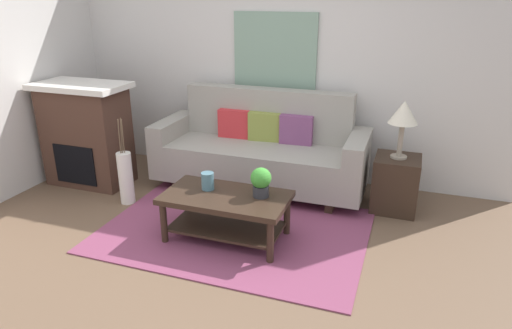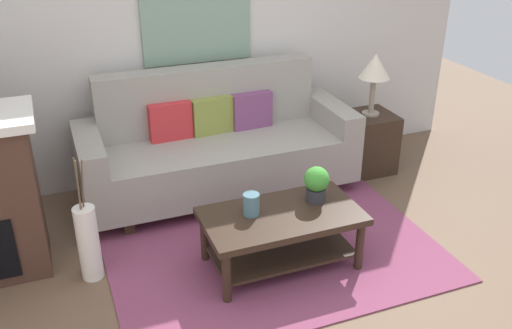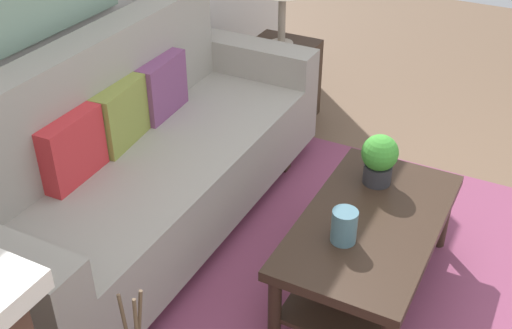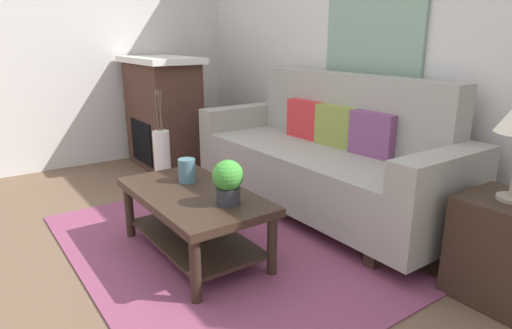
{
  "view_description": "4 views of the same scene",
  "coord_description": "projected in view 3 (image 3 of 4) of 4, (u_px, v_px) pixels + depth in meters",
  "views": [
    {
      "loc": [
        1.44,
        -2.98,
        2.1
      ],
      "look_at": [
        0.13,
        0.72,
        0.6
      ],
      "focal_mm": 32.06,
      "sensor_mm": 36.0,
      "label": 1
    },
    {
      "loc": [
        -1.4,
        -2.72,
        2.47
      ],
      "look_at": [
        -0.01,
        0.85,
        0.57
      ],
      "focal_mm": 39.87,
      "sensor_mm": 36.0,
      "label": 2
    },
    {
      "loc": [
        -2.31,
        -0.24,
        2.23
      ],
      "look_at": [
        -0.0,
        0.95,
        0.54
      ],
      "focal_mm": 44.82,
      "sensor_mm": 36.0,
      "label": 3
    },
    {
      "loc": [
        2.31,
        -0.81,
        1.36
      ],
      "look_at": [
        0.04,
        0.79,
        0.55
      ],
      "focal_mm": 30.69,
      "sensor_mm": 36.0,
      "label": 4
    }
  ],
  "objects": [
    {
      "name": "side_table",
      "position": [
        280.0,
        83.0,
        4.45
      ],
      "size": [
        0.44,
        0.44,
        0.56
      ],
      "primitive_type": "cube",
      "color": "#332319",
      "rests_on": "ground_plane"
    },
    {
      "name": "coffee_table",
      "position": [
        369.0,
        239.0,
        2.98
      ],
      "size": [
        1.1,
        0.6,
        0.43
      ],
      "color": "#332319",
      "rests_on": "ground_plane"
    },
    {
      "name": "couch",
      "position": [
        145.0,
        162.0,
        3.31
      ],
      "size": [
        2.32,
        0.84,
        1.08
      ],
      "color": "gray",
      "rests_on": "ground_plane"
    },
    {
      "name": "area_rug",
      "position": [
        336.0,
        276.0,
        3.22
      ],
      "size": [
        2.41,
        1.69,
        0.01
      ],
      "primitive_type": "cube",
      "color": "#843D5B",
      "rests_on": "ground_plane"
    },
    {
      "name": "throw_pillow_olive",
      "position": [
        120.0,
        115.0,
        3.23
      ],
      "size": [
        0.37,
        0.16,
        0.32
      ],
      "primitive_type": "cube",
      "rotation": [
        0.0,
        0.0,
        0.11
      ],
      "color": "olive",
      "rests_on": "couch"
    },
    {
      "name": "ground_plane",
      "position": [
        434.0,
        310.0,
        3.03
      ],
      "size": [
        9.11,
        9.11,
        0.0
      ],
      "primitive_type": "plane",
      "color": "brown"
    },
    {
      "name": "throw_pillow_crimson",
      "position": [
        71.0,
        149.0,
        2.96
      ],
      "size": [
        0.36,
        0.13,
        0.32
      ],
      "primitive_type": "cube",
      "rotation": [
        0.0,
        0.0,
        0.04
      ],
      "color": "red",
      "rests_on": "couch"
    },
    {
      "name": "potted_plant_tabletop",
      "position": [
        379.0,
        158.0,
        3.09
      ],
      "size": [
        0.18,
        0.18,
        0.26
      ],
      "color": "#2D2D33",
      "rests_on": "coffee_table"
    },
    {
      "name": "tabletop_vase",
      "position": [
        344.0,
        226.0,
        2.75
      ],
      "size": [
        0.11,
        0.11,
        0.16
      ],
      "primitive_type": "cylinder",
      "color": "slate",
      "rests_on": "coffee_table"
    },
    {
      "name": "throw_pillow_plum",
      "position": [
        161.0,
        87.0,
        3.5
      ],
      "size": [
        0.37,
        0.14,
        0.32
      ],
      "primitive_type": "cube",
      "rotation": [
        0.0,
        0.0,
        0.05
      ],
      "color": "#7A4270",
      "rests_on": "couch"
    }
  ]
}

